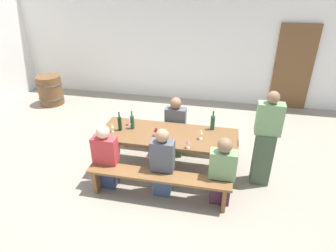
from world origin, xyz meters
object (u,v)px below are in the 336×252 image
at_px(wine_glass_3, 156,130).
at_px(wine_glass_4, 201,132).
at_px(wine_barrel, 50,90).
at_px(bench_near, 158,179).
at_px(wine_bottle_2, 132,122).
at_px(seated_guest_far_0, 175,128).
at_px(wooden_door, 293,68).
at_px(wine_glass_0, 112,126).
at_px(wine_bottle_0, 213,122).
at_px(wine_glass_1, 188,141).
at_px(wine_bottle_1, 120,123).
at_px(seated_guest_near_1, 163,164).
at_px(wine_glass_2, 129,119).
at_px(tasting_table, 168,138).
at_px(bench_far, 176,133).
at_px(seated_guest_near_0, 106,158).
at_px(seated_guest_near_2, 222,172).
at_px(standing_host, 265,141).

xyz_separation_m(wine_glass_3, wine_glass_4, (0.73, 0.05, 0.01)).
bearing_deg(wine_barrel, wine_glass_3, -34.47).
distance_m(bench_near, wine_bottle_2, 1.14).
bearing_deg(seated_guest_far_0, wooden_door, 138.80).
bearing_deg(wine_glass_3, wine_bottle_2, 159.81).
relative_size(wine_glass_0, wine_glass_4, 0.90).
xyz_separation_m(wine_bottle_0, wine_glass_1, (-0.32, -0.68, -0.02)).
xyz_separation_m(wine_glass_1, seated_guest_far_0, (-0.37, 0.93, -0.30)).
distance_m(wooden_door, wine_glass_3, 4.33).
relative_size(wine_bottle_2, wine_glass_1, 1.99).
bearing_deg(wooden_door, wine_bottle_1, -134.10).
relative_size(wine_glass_1, seated_guest_near_1, 0.14).
xyz_separation_m(seated_guest_near_1, seated_guest_far_0, (-0.02, 1.15, 0.01)).
height_order(wine_glass_2, wine_barrel, wine_glass_2).
relative_size(tasting_table, seated_guest_near_1, 2.01).
distance_m(bench_far, wine_glass_1, 1.26).
xyz_separation_m(wine_glass_4, seated_guest_near_0, (-1.43, -0.53, -0.35)).
distance_m(wine_glass_1, seated_guest_far_0, 1.05).
bearing_deg(seated_guest_far_0, wine_glass_0, -54.47).
bearing_deg(seated_guest_near_0, wine_glass_2, -11.00).
height_order(bench_near, seated_guest_near_0, seated_guest_near_0).
relative_size(bench_near, seated_guest_near_1, 1.92).
height_order(seated_guest_near_1, wine_barrel, seated_guest_near_1).
xyz_separation_m(wine_bottle_0, wine_bottle_1, (-1.53, -0.35, -0.00)).
bearing_deg(wine_glass_0, seated_guest_far_0, 35.53).
distance_m(wooden_door, tasting_table, 4.16).
relative_size(bench_near, wine_glass_4, 12.65).
relative_size(bench_far, wine_bottle_2, 6.84).
distance_m(wine_glass_4, seated_guest_near_2, 0.74).
bearing_deg(tasting_table, wine_bottle_1, -177.76).
height_order(wine_glass_4, seated_guest_near_2, seated_guest_near_2).
bearing_deg(wine_bottle_0, bench_near, -124.17).
relative_size(bench_far, wine_bottle_0, 6.50).
relative_size(wine_bottle_1, seated_guest_near_2, 0.30).
xyz_separation_m(tasting_table, seated_guest_far_0, (0.02, 0.57, -0.12)).
distance_m(wine_glass_4, seated_guest_near_0, 1.57).
xyz_separation_m(bench_far, wine_glass_0, (-0.94, -0.84, 0.50)).
bearing_deg(seated_guest_near_2, tasting_table, 58.47).
relative_size(seated_guest_near_2, standing_host, 0.68).
distance_m(wine_bottle_0, seated_guest_near_2, 0.99).
relative_size(tasting_table, wine_bottle_1, 6.87).
height_order(wine_glass_2, seated_guest_near_1, seated_guest_near_1).
xyz_separation_m(tasting_table, wine_glass_2, (-0.74, 0.19, 0.18)).
height_order(seated_guest_far_0, wine_barrel, seated_guest_far_0).
distance_m(tasting_table, wine_glass_1, 0.56).
height_order(wine_glass_4, seated_guest_far_0, seated_guest_far_0).
bearing_deg(wine_glass_1, seated_guest_near_2, -21.24).
relative_size(bench_near, wine_glass_2, 15.02).
bearing_deg(wine_bottle_2, seated_guest_near_2, -22.23).
xyz_separation_m(wine_bottle_1, seated_guest_near_2, (1.76, -0.54, -0.35)).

